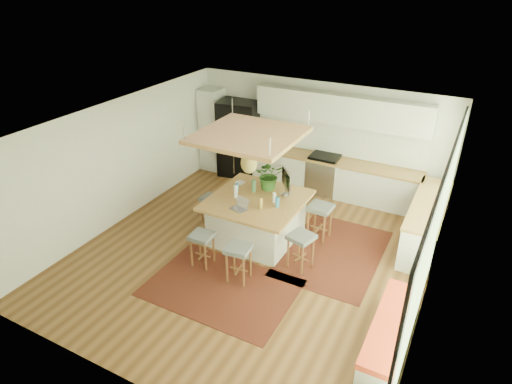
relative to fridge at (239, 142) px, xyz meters
The scene contains 37 objects.
floor 3.92m from the fridge, 56.34° to the right, with size 7.00×7.00×0.00m, color #533217.
ceiling 4.20m from the fridge, 56.34° to the right, with size 7.00×7.00×0.00m, color white.
wall_back 2.18m from the fridge, ahead, with size 6.50×6.50×0.00m, color silver.
wall_front 7.01m from the fridge, 72.43° to the right, with size 6.50×6.50×0.00m, color silver.
wall_left 3.40m from the fridge, 109.73° to the right, with size 7.00×7.00×0.00m, color silver.
wall_right 6.25m from the fridge, 30.61° to the right, with size 7.00×7.00×0.00m, color silver.
window_wall 6.22m from the fridge, 30.75° to the right, with size 0.10×6.20×2.60m, color black, non-canonical shape.
pantry 0.86m from the fridge, behind, with size 0.55×0.60×2.25m, color silver.
back_counter_base 2.71m from the fridge, ahead, with size 4.20×0.60×0.88m, color silver.
back_counter_top 2.66m from the fridge, ahead, with size 4.24×0.64×0.05m, color olive.
backsplash 2.71m from the fridge, ahead, with size 4.20×0.02×0.80m, color white.
upper_cabinets 2.93m from the fridge, ahead, with size 4.20×0.34×0.70m, color silver.
range 2.45m from the fridge, ahead, with size 0.76×0.62×1.00m, color #A5A5AA, non-canonical shape.
right_counter_base 5.20m from the fridge, 13.09° to the right, with size 0.60×2.50×0.88m, color silver.
right_counter_top 5.18m from the fridge, 13.09° to the right, with size 0.64×2.54×0.05m, color olive.
window_bench 6.72m from the fridge, 40.81° to the right, with size 0.52×2.00×0.50m, color silver, non-canonical shape.
ceiling_panel 3.50m from the fridge, 56.82° to the right, with size 1.86×1.86×0.80m, color olive, non-canonical shape.
rug_near 4.96m from the fridge, 64.35° to the right, with size 2.60×1.80×0.01m, color black.
rug_right 4.39m from the fridge, 34.42° to the right, with size 1.80×2.60×0.01m, color black.
fridge is the anchor object (origin of this frame).
island 3.30m from the fridge, 53.99° to the right, with size 1.85×1.85×0.93m, color olive, non-canonical shape.
stool_near_left 4.24m from the fridge, 70.04° to the right, with size 0.40×0.40×0.68m, color #515659, non-canonical shape.
stool_near_right 4.66m from the fridge, 60.60° to the right, with size 0.43×0.43×0.72m, color #515659, non-canonical shape.
stool_right_front 4.49m from the fridge, 45.50° to the right, with size 0.43×0.43×0.73m, color #515659, non-canonical shape.
stool_right_back 3.74m from the fridge, 33.73° to the right, with size 0.46×0.46×0.78m, color #515659, non-canonical shape.
stool_left_side 2.69m from the fridge, 74.50° to the right, with size 0.37×0.37×0.63m, color #515659, non-canonical shape.
laptop 3.67m from the fridge, 60.52° to the right, with size 0.31×0.33×0.24m, color #A5A5AA, non-canonical shape.
monitor 3.25m from the fridge, 43.05° to the right, with size 0.59×0.21×0.55m, color #A5A5AA, non-canonical shape.
microwave 0.98m from the fridge, ahead, with size 0.60×0.33×0.41m, color #A5A5AA.
island_plant 2.88m from the fridge, 47.50° to the right, with size 0.58×0.65×0.50m, color #1E4C19.
island_bowl 2.57m from the fridge, 59.90° to the right, with size 0.19×0.19×0.05m, color white.
island_bottle_0 2.89m from the fridge, 61.69° to the right, with size 0.07×0.07×0.19m, color teal.
island_bottle_1 3.18m from the fridge, 61.44° to the right, with size 0.07×0.07×0.19m, color white.
island_bottle_2 3.65m from the fridge, 53.59° to the right, with size 0.07×0.07×0.19m, color olive.
island_bottle_3 3.44m from the fridge, 48.79° to the right, with size 0.07×0.07×0.19m, color white.
island_bottle_4 2.94m from the fridge, 54.28° to the right, with size 0.07×0.07×0.19m, color #508557.
island_bottle_5 3.66m from the fridge, 48.57° to the right, with size 0.07×0.07×0.19m, color teal.
Camera 1 is at (3.42, -6.40, 5.16)m, focal length 30.83 mm.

